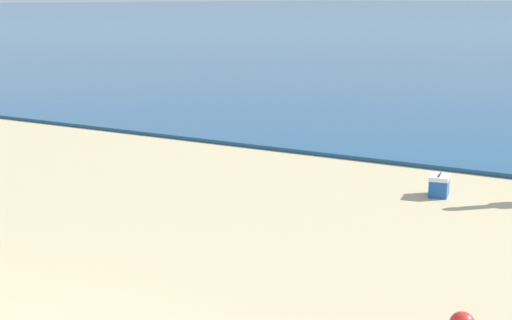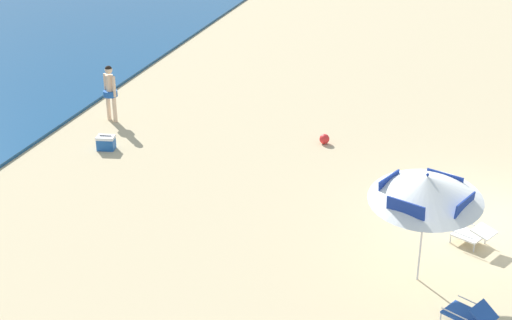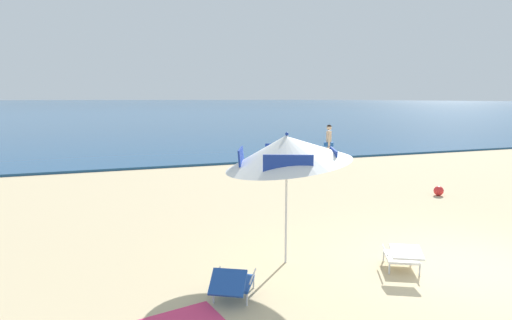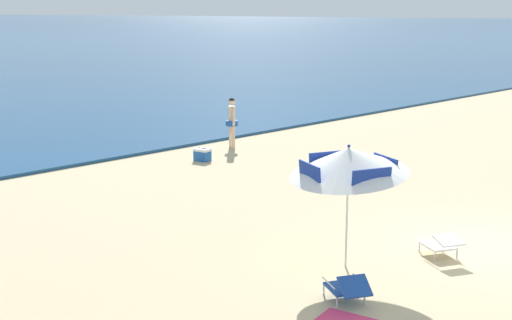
# 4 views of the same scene
# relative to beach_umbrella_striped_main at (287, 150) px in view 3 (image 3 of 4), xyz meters

# --- Properties ---
(ground_plane) EXTENTS (800.00, 800.00, 0.00)m
(ground_plane) POSITION_rel_beach_umbrella_striped_main_xyz_m (3.00, -1.36, -2.04)
(ground_plane) COLOR tan
(ocean_water) EXTENTS (800.00, 800.00, 0.10)m
(ocean_water) POSITION_rel_beach_umbrella_striped_main_xyz_m (3.00, 411.19, -1.99)
(ocean_water) COLOR navy
(ocean_water) RESTS_ON ground
(beach_umbrella_striped_main) EXTENTS (2.31, 2.26, 2.43)m
(beach_umbrella_striped_main) POSITION_rel_beach_umbrella_striped_main_xyz_m (0.00, 0.00, 0.00)
(beach_umbrella_striped_main) COLOR silver
(beach_umbrella_striped_main) RESTS_ON ground
(lounge_chair_under_umbrella) EXTENTS (0.86, 0.99, 0.49)m
(lounge_chair_under_umbrella) POSITION_rel_beach_umbrella_striped_main_xyz_m (1.72, -1.03, -1.76)
(lounge_chair_under_umbrella) COLOR white
(lounge_chair_under_umbrella) RESTS_ON ground
(lounge_chair_beside_umbrella) EXTENTS (0.89, 1.03, 0.53)m
(lounge_chair_beside_umbrella) POSITION_rel_beach_umbrella_striped_main_xyz_m (-1.31, -1.03, -1.77)
(lounge_chair_beside_umbrella) COLOR #1E4799
(lounge_chair_beside_umbrella) RESTS_ON ground
(person_standing_near_shore) EXTENTS (0.43, 0.48, 1.77)m
(person_standing_near_shore) POSITION_rel_beach_umbrella_striped_main_xyz_m (6.51, 9.92, -1.01)
(person_standing_near_shore) COLOR beige
(person_standing_near_shore) RESTS_ON ground
(cooler_box) EXTENTS (0.44, 0.55, 0.43)m
(cooler_box) POSITION_rel_beach_umbrella_striped_main_xyz_m (4.37, 9.06, -1.83)
(cooler_box) COLOR #1E56A8
(cooler_box) RESTS_ON ground
(beach_ball) EXTENTS (0.29, 0.29, 0.29)m
(beach_ball) POSITION_rel_beach_umbrella_striped_main_xyz_m (6.51, 3.23, -1.89)
(beach_ball) COLOR red
(beach_ball) RESTS_ON ground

